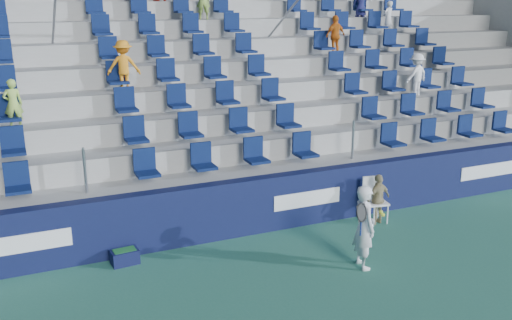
{
  "coord_description": "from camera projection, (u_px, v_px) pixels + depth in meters",
  "views": [
    {
      "loc": [
        -4.2,
        -7.17,
        4.83
      ],
      "look_at": [
        0.2,
        2.8,
        1.7
      ],
      "focal_mm": 40.0,
      "sensor_mm": 36.0,
      "label": 1
    }
  ],
  "objects": [
    {
      "name": "ground",
      "position": [
        314.0,
        305.0,
        9.27
      ],
      "size": [
        70.0,
        70.0,
        0.0
      ],
      "primitive_type": "plane",
      "color": "#307159",
      "rests_on": "ground"
    },
    {
      "name": "line_judge_chair",
      "position": [
        374.0,
        196.0,
        12.61
      ],
      "size": [
        0.52,
        0.54,
        1.02
      ],
      "color": "white",
      "rests_on": "ground"
    },
    {
      "name": "sponsor_wall",
      "position": [
        241.0,
        207.0,
        11.87
      ],
      "size": [
        24.0,
        0.32,
        1.2
      ],
      "color": "#10163D",
      "rests_on": "ground"
    },
    {
      "name": "line_judge",
      "position": [
        378.0,
        199.0,
        12.47
      ],
      "size": [
        0.7,
        0.4,
        1.13
      ],
      "primitive_type": "imported",
      "rotation": [
        0.0,
        0.0,
        3.34
      ],
      "color": "tan",
      "rests_on": "ground"
    },
    {
      "name": "grandstand",
      "position": [
        171.0,
        97.0,
        15.93
      ],
      "size": [
        24.0,
        8.17,
        6.63
      ],
      "color": "#A09F9B",
      "rests_on": "ground"
    },
    {
      "name": "ball_bin",
      "position": [
        125.0,
        256.0,
        10.67
      ],
      "size": [
        0.52,
        0.36,
        0.28
      ],
      "color": "#0F1338",
      "rests_on": "ground"
    },
    {
      "name": "tennis_player",
      "position": [
        364.0,
        227.0,
        10.38
      ],
      "size": [
        0.69,
        0.65,
        1.59
      ],
      "color": "white",
      "rests_on": "ground"
    }
  ]
}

